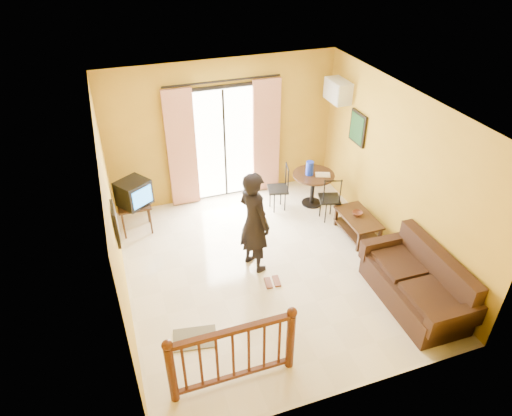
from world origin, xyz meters
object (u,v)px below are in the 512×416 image
object	(u,v)px
coffee_table	(358,223)
sofa	(418,284)
television	(134,193)
dining_table	(313,181)
standing_person	(254,222)

from	to	relation	value
coffee_table	sofa	xyz separation A→B (m)	(0.01, -1.76, 0.05)
television	dining_table	size ratio (longest dim) A/B	0.83
standing_person	coffee_table	bearing A→B (deg)	-105.80
dining_table	coffee_table	distance (m)	1.31
dining_table	coffee_table	bearing A→B (deg)	-75.59
television	standing_person	xyz separation A→B (m)	(1.69, -1.65, 0.08)
television	coffee_table	world-z (taller)	television
coffee_table	standing_person	world-z (taller)	standing_person
standing_person	dining_table	bearing A→B (deg)	-71.12
dining_table	standing_person	bearing A→B (deg)	-140.36
dining_table	sofa	world-z (taller)	sofa
coffee_table	sofa	size ratio (longest dim) A/B	0.51
television	dining_table	xyz separation A→B (m)	(3.40, -0.23, -0.27)
dining_table	television	bearing A→B (deg)	176.17
television	coffee_table	xyz separation A→B (m)	(3.72, -1.47, -0.53)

